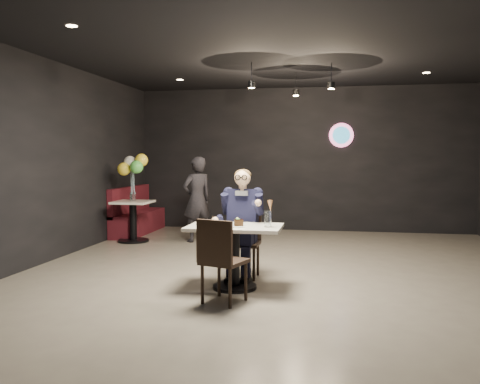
% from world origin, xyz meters
% --- Properties ---
extents(floor, '(9.00, 9.00, 0.00)m').
position_xyz_m(floor, '(0.00, 0.00, 0.00)').
color(floor, gray).
rests_on(floor, ground).
extents(wall_sign, '(0.50, 0.06, 0.50)m').
position_xyz_m(wall_sign, '(0.80, 4.47, 2.00)').
color(wall_sign, pink).
rests_on(wall_sign, floor).
extents(pendant_lights, '(1.40, 1.20, 0.36)m').
position_xyz_m(pendant_lights, '(0.00, 2.00, 2.88)').
color(pendant_lights, black).
rests_on(pendant_lights, floor).
extents(main_table, '(1.10, 0.70, 0.75)m').
position_xyz_m(main_table, '(-0.48, -0.45, 0.38)').
color(main_table, white).
rests_on(main_table, floor).
extents(chair_far, '(0.42, 0.46, 0.92)m').
position_xyz_m(chair_far, '(-0.48, 0.10, 0.46)').
color(chair_far, black).
rests_on(chair_far, floor).
extents(chair_near, '(0.54, 0.57, 0.92)m').
position_xyz_m(chair_near, '(-0.48, -1.02, 0.46)').
color(chair_near, black).
rests_on(chair_near, floor).
extents(seated_man, '(0.60, 0.80, 1.44)m').
position_xyz_m(seated_man, '(-0.48, 0.10, 0.72)').
color(seated_man, black).
rests_on(seated_man, floor).
extents(dessert_plate, '(0.24, 0.24, 0.01)m').
position_xyz_m(dessert_plate, '(-0.44, -0.55, 0.76)').
color(dessert_plate, white).
rests_on(dessert_plate, main_table).
extents(cake_slice, '(0.12, 0.11, 0.07)m').
position_xyz_m(cake_slice, '(-0.42, -0.54, 0.80)').
color(cake_slice, black).
rests_on(cake_slice, dessert_plate).
extents(mint_leaf, '(0.06, 0.04, 0.01)m').
position_xyz_m(mint_leaf, '(-0.43, -0.53, 0.84)').
color(mint_leaf, '#37862C').
rests_on(mint_leaf, cake_slice).
extents(sundae_glass, '(0.08, 0.08, 0.18)m').
position_xyz_m(sundae_glass, '(-0.08, -0.48, 0.84)').
color(sundae_glass, silver).
rests_on(sundae_glass, main_table).
extents(wafer_cone, '(0.08, 0.08, 0.13)m').
position_xyz_m(wafer_cone, '(-0.06, -0.47, 0.99)').
color(wafer_cone, '#BA7D4C').
rests_on(wafer_cone, sundae_glass).
extents(booth_bench, '(0.47, 1.90, 0.95)m').
position_xyz_m(booth_bench, '(-3.25, 3.46, 0.47)').
color(booth_bench, '#4E101C').
rests_on(booth_bench, floor).
extents(side_table, '(0.65, 0.65, 0.81)m').
position_xyz_m(side_table, '(-2.95, 2.46, 0.41)').
color(side_table, white).
rests_on(side_table, floor).
extents(balloon_vase, '(0.11, 0.11, 0.16)m').
position_xyz_m(balloon_vase, '(-2.95, 2.46, 0.83)').
color(balloon_vase, silver).
rests_on(balloon_vase, side_table).
extents(balloon_bunch, '(0.43, 0.43, 0.72)m').
position_xyz_m(balloon_bunch, '(-2.95, 2.46, 1.26)').
color(balloon_bunch, yellow).
rests_on(balloon_bunch, balloon_vase).
extents(passerby, '(0.67, 0.66, 1.56)m').
position_xyz_m(passerby, '(-1.80, 2.68, 0.78)').
color(passerby, black).
rests_on(passerby, floor).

